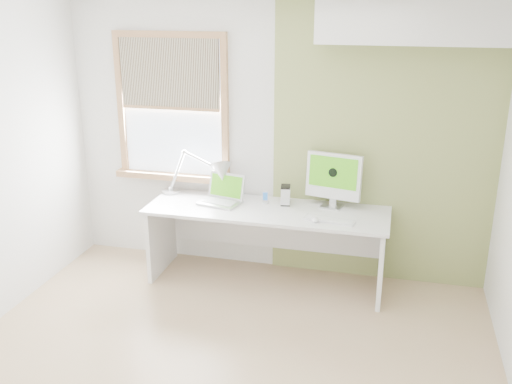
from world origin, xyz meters
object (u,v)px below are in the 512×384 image
(laptop, at_px, (223,196))
(external_drive, at_px, (286,195))
(desk_lamp, at_px, (212,174))
(imac, at_px, (334,177))
(desk, at_px, (268,226))

(laptop, height_order, external_drive, laptop)
(desk_lamp, bearing_deg, imac, 1.12)
(laptop, distance_m, imac, 1.04)
(laptop, height_order, imac, imac)
(desk_lamp, xyz_separation_m, imac, (1.15, 0.02, 0.05))
(laptop, relative_size, external_drive, 2.41)
(external_drive, bearing_deg, desk_lamp, 178.12)
(desk, bearing_deg, imac, 15.15)
(desk, bearing_deg, external_drive, 38.06)
(desk, height_order, laptop, laptop)
(external_drive, bearing_deg, imac, 6.13)
(external_drive, xyz_separation_m, imac, (0.43, 0.05, 0.19))
(desk, relative_size, imac, 4.27)
(desk_lamp, relative_size, external_drive, 4.39)
(external_drive, distance_m, imac, 0.47)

